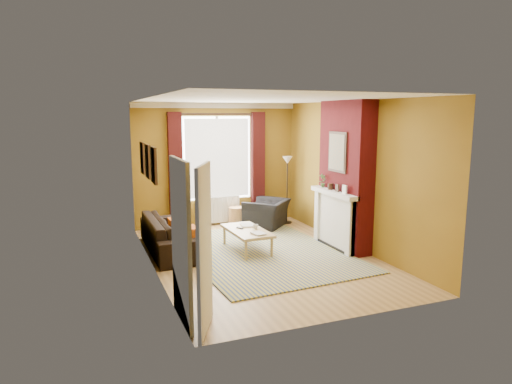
% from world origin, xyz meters
% --- Properties ---
extents(ground, '(5.50, 5.50, 0.00)m').
position_xyz_m(ground, '(0.00, 0.00, 0.00)').
color(ground, olive).
rests_on(ground, ground).
extents(room_walls, '(3.82, 5.54, 2.83)m').
position_xyz_m(room_walls, '(0.64, 0.28, 1.39)').
color(room_walls, olive).
rests_on(room_walls, ground).
extents(striped_rug, '(3.00, 3.99, 0.02)m').
position_xyz_m(striped_rug, '(0.12, 0.24, 0.01)').
color(striped_rug, navy).
rests_on(striped_rug, ground).
extents(sofa, '(0.88, 2.22, 0.65)m').
position_xyz_m(sofa, '(-1.42, 0.96, 0.32)').
color(sofa, black).
rests_on(sofa, ground).
extents(armchair, '(1.28, 1.29, 0.63)m').
position_xyz_m(armchair, '(0.95, 1.99, 0.32)').
color(armchair, black).
rests_on(armchair, ground).
extents(coffee_table, '(0.67, 1.27, 0.42)m').
position_xyz_m(coffee_table, '(-0.11, 0.43, 0.37)').
color(coffee_table, tan).
rests_on(coffee_table, ground).
extents(wicker_stool, '(0.38, 0.38, 0.43)m').
position_xyz_m(wicker_stool, '(0.35, 2.40, 0.22)').
color(wicker_stool, '#A87948').
rests_on(wicker_stool, ground).
extents(floor_lamp, '(0.29, 0.29, 1.58)m').
position_xyz_m(floor_lamp, '(1.55, 2.21, 1.25)').
color(floor_lamp, black).
rests_on(floor_lamp, ground).
extents(book_a, '(0.25, 0.31, 0.03)m').
position_xyz_m(book_a, '(-0.13, 0.03, 0.43)').
color(book_a, '#999999').
rests_on(book_a, coffee_table).
extents(book_b, '(0.29, 0.36, 0.02)m').
position_xyz_m(book_b, '(-0.12, 0.74, 0.43)').
color(book_b, '#999999').
rests_on(book_b, coffee_table).
extents(mug, '(0.12, 0.12, 0.09)m').
position_xyz_m(mug, '(0.05, 0.41, 0.46)').
color(mug, '#999999').
rests_on(mug, coffee_table).
extents(tv_remote, '(0.10, 0.16, 0.02)m').
position_xyz_m(tv_remote, '(-0.21, 0.56, 0.43)').
color(tv_remote, '#252527').
rests_on(tv_remote, coffee_table).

